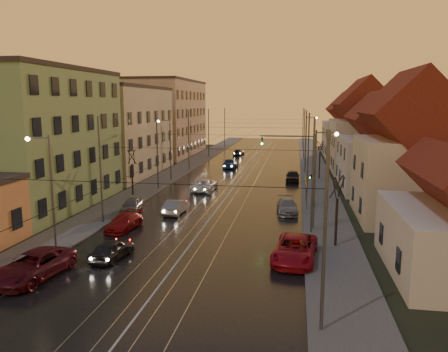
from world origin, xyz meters
The scene contains 45 objects.
ground centered at (0.00, 0.00, 0.00)m, with size 160.00×160.00×0.00m, color black.
road centered at (0.00, 40.00, 0.02)m, with size 16.00×120.00×0.04m, color black.
sidewalk_left centered at (-10.00, 40.00, 0.07)m, with size 4.00×120.00×0.15m, color #4C4C4C.
sidewalk_right centered at (10.00, 40.00, 0.07)m, with size 4.00×120.00×0.15m, color #4C4C4C.
tram_rail_0 centered at (-2.20, 40.00, 0.06)m, with size 0.06×120.00×0.03m, color gray.
tram_rail_1 centered at (-0.77, 40.00, 0.06)m, with size 0.06×120.00×0.03m, color gray.
tram_rail_2 centered at (0.77, 40.00, 0.06)m, with size 0.06×120.00×0.03m, color gray.
tram_rail_3 centered at (2.20, 40.00, 0.06)m, with size 0.06×120.00×0.03m, color gray.
apartment_left_1 centered at (-17.50, 14.00, 6.50)m, with size 10.00×18.00×13.00m, color #6E955F.
apartment_left_2 centered at (-17.50, 34.00, 6.00)m, with size 10.00×20.00×12.00m, color tan.
apartment_left_3 centered at (-17.50, 58.00, 7.00)m, with size 10.00×24.00×14.00m, color tan.
house_right_1 centered at (17.00, 15.00, 5.45)m, with size 8.67×10.20×10.80m.
house_right_2 centered at (17.00, 28.00, 4.64)m, with size 9.18×12.24×9.20m.
house_right_3 centered at (17.00, 43.00, 5.80)m, with size 9.18×14.28×11.50m.
house_right_4 centered at (17.00, 61.00, 5.05)m, with size 9.18×16.32×10.00m.
catenary_pole_r_0 centered at (8.60, -6.00, 4.50)m, with size 0.16×0.16×9.00m, color #595B60.
catenary_pole_l_1 centered at (-8.60, 9.00, 4.50)m, with size 0.16×0.16×9.00m, color #595B60.
catenary_pole_r_1 centered at (8.60, 9.00, 4.50)m, with size 0.16×0.16×9.00m, color #595B60.
catenary_pole_l_2 centered at (-8.60, 24.00, 4.50)m, with size 0.16×0.16×9.00m, color #595B60.
catenary_pole_r_2 centered at (8.60, 24.00, 4.50)m, with size 0.16×0.16×9.00m, color #595B60.
catenary_pole_l_3 centered at (-8.60, 39.00, 4.50)m, with size 0.16×0.16×9.00m, color #595B60.
catenary_pole_r_3 centered at (8.60, 39.00, 4.50)m, with size 0.16×0.16×9.00m, color #595B60.
catenary_pole_l_4 centered at (-8.60, 54.00, 4.50)m, with size 0.16×0.16×9.00m, color #595B60.
catenary_pole_r_4 centered at (8.60, 54.00, 4.50)m, with size 0.16×0.16×9.00m, color #595B60.
catenary_pole_l_5 centered at (-8.60, 72.00, 4.50)m, with size 0.16×0.16×9.00m, color #595B60.
catenary_pole_r_5 centered at (8.60, 72.00, 4.50)m, with size 0.16×0.16×9.00m, color #595B60.
street_lamp_0 centered at (-9.10, 2.00, 4.89)m, with size 1.75×0.32×8.00m.
street_lamp_1 centered at (9.10, 10.00, 4.89)m, with size 1.75×0.32×8.00m.
street_lamp_2 centered at (-9.10, 30.00, 4.89)m, with size 1.75×0.32×8.00m.
street_lamp_3 centered at (9.10, 46.00, 4.89)m, with size 1.75×0.32×8.00m.
traffic_light_mast centered at (7.99, 18.00, 4.60)m, with size 5.30×0.32×7.20m.
bare_tree_0 centered at (-10.20, 20.00, 2.49)m, with size 1.09×1.09×5.11m.
bare_tree_1 centered at (10.20, 6.00, 2.49)m, with size 1.09×1.09×5.11m.
bare_tree_2 centered at (10.40, 34.00, 2.49)m, with size 1.09×1.09×5.11m.
driving_car_0 centered at (-4.35, 1.16, 0.65)m, with size 1.55×3.84×1.31m, color black.
driving_car_1 centered at (-3.48, 13.33, 0.67)m, with size 1.41×4.05×1.33m, color gray.
driving_car_2 centered at (-3.03, 23.99, 0.71)m, with size 2.35×5.09×1.42m, color silver.
driving_car_3 centered at (-2.74, 42.11, 0.74)m, with size 2.07×5.09×1.48m, color navy.
driving_car_4 centered at (-3.59, 58.14, 0.66)m, with size 1.55×3.85×1.31m, color black.
parked_left_1 centered at (-7.52, -2.54, 0.77)m, with size 2.55×5.53×1.54m, color #4D0D18.
parked_left_2 centered at (-6.20, 7.75, 0.62)m, with size 1.73×4.27×1.24m, color maroon.
parked_left_3 centered at (-7.60, 12.99, 0.67)m, with size 1.57×3.91×1.33m, color gray.
parked_right_0 centered at (7.40, 2.81, 0.78)m, with size 2.58×5.59×1.55m, color #AE1122.
parked_right_1 centered at (6.61, 15.24, 0.64)m, with size 1.78×4.38×1.27m, color gray.
parked_right_2 centered at (6.93, 31.64, 0.71)m, with size 1.69×4.19×1.43m, color black.
Camera 1 is at (7.30, -24.40, 10.07)m, focal length 35.00 mm.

